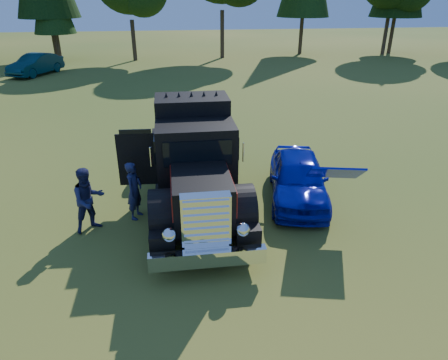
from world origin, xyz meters
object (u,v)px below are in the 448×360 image
diamond_t_truck (195,165)px  hotrod_coupe (298,177)px  spectator_far (89,200)px  spectator_near (134,191)px  distant_teal_car (36,64)px

diamond_t_truck → hotrod_coupe: bearing=0.8°
spectator_far → diamond_t_truck: bearing=-15.0°
spectator_near → spectator_far: spectator_far is taller
spectator_near → distant_teal_car: size_ratio=0.36×
hotrod_coupe → spectator_far: size_ratio=2.52×
diamond_t_truck → hotrod_coupe: 3.09m
distant_teal_car → spectator_far: bearing=-47.1°
spectator_far → distant_teal_car: 23.88m
diamond_t_truck → spectator_near: (-1.68, -0.43, -0.47)m
diamond_t_truck → hotrod_coupe: (3.03, 0.04, -0.59)m
spectator_near → distant_teal_car: 23.81m
distant_teal_car → hotrod_coupe: bearing=-33.9°
diamond_t_truck → spectator_near: diamond_t_truck is taller
spectator_near → diamond_t_truck: bearing=-54.5°
diamond_t_truck → spectator_near: bearing=-165.7°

